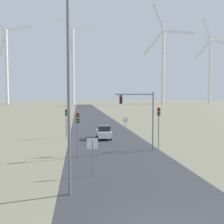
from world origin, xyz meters
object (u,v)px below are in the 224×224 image
object	(u,v)px
wind_turbine_left	(6,60)
traffic_light_post_mid_left	(66,117)
stop_sign_near	(92,149)
wind_turbine_right	(163,59)
car_approaching	(104,132)
wind_turbine_far_right	(210,65)
stop_sign_far	(125,122)
wind_turbine_center	(73,61)
traffic_light_post_near_left	(78,125)
traffic_light_post_near_right	(159,119)
traffic_light_mast_overhead	(140,109)
streetlamp	(68,60)

from	to	relation	value
wind_turbine_left	traffic_light_post_mid_left	bearing A→B (deg)	-72.90
traffic_light_post_mid_left	stop_sign_near	bearing A→B (deg)	-81.50
traffic_light_post_mid_left	wind_turbine_right	world-z (taller)	wind_turbine_right
car_approaching	wind_turbine_far_right	xyz separation A→B (m)	(98.77, 158.62, 28.69)
stop_sign_far	wind_turbine_right	size ratio (longest dim) A/B	0.04
stop_sign_near	wind_turbine_center	xyz separation A→B (m)	(-4.63, 176.90, 29.71)
traffic_light_post_mid_left	traffic_light_post_near_left	bearing A→B (deg)	-82.40
wind_turbine_center	wind_turbine_far_right	size ratio (longest dim) A/B	0.98
wind_turbine_left	traffic_light_post_near_right	bearing A→B (deg)	-70.41
traffic_light_post_mid_left	traffic_light_mast_overhead	xyz separation A→B (m)	(8.21, -9.87, 1.51)
car_approaching	wind_turbine_center	distance (m)	163.50
stop_sign_far	traffic_light_post_near_left	xyz separation A→B (m)	(-7.53, -16.45, 1.40)
stop_sign_near	traffic_light_mast_overhead	xyz separation A→B (m)	(5.53, 8.12, 2.48)
wind_turbine_center	wind_turbine_right	distance (m)	65.35
streetlamp	stop_sign_far	xyz separation A→B (m)	(8.03, 25.67, -6.22)
stop_sign_near	streetlamp	bearing A→B (deg)	-114.12
streetlamp	wind_turbine_far_right	size ratio (longest dim) A/B	0.20
wind_turbine_far_right	streetlamp	bearing A→B (deg)	-119.92
stop_sign_near	wind_turbine_center	bearing A→B (deg)	91.50
wind_turbine_center	wind_turbine_right	bearing A→B (deg)	-23.85
streetlamp	traffic_light_post_near_left	bearing A→B (deg)	86.89
streetlamp	traffic_light_post_mid_left	bearing A→B (deg)	93.02
streetlamp	wind_turbine_left	bearing A→B (deg)	105.45
traffic_light_mast_overhead	wind_turbine_far_right	bearing A→B (deg)	60.19
traffic_light_post_near_right	wind_turbine_right	size ratio (longest dim) A/B	0.07
traffic_light_post_mid_left	wind_turbine_far_right	bearing A→B (deg)	56.52
stop_sign_near	stop_sign_far	world-z (taller)	stop_sign_near
stop_sign_far	car_approaching	xyz separation A→B (m)	(-4.05, -5.74, -0.79)
wind_turbine_left	wind_turbine_center	world-z (taller)	wind_turbine_center
streetlamp	wind_turbine_far_right	xyz separation A→B (m)	(102.75, 178.56, 21.68)
wind_turbine_left	wind_turbine_right	bearing A→B (deg)	-11.45
traffic_light_post_near_left	car_approaching	size ratio (longest dim) A/B	1.02
traffic_light_post_near_right	wind_turbine_right	distance (m)	151.35
wind_turbine_left	wind_turbine_right	distance (m)	107.24
streetlamp	wind_turbine_right	xyz separation A→B (m)	(56.67, 153.95, 22.01)
traffic_light_post_mid_left	car_approaching	distance (m)	5.71
streetlamp	traffic_light_post_near_right	xyz separation A→B (m)	(9.44, 12.65, -4.60)
traffic_light_post_near_right	traffic_light_mast_overhead	xyz separation A→B (m)	(-2.35, -1.06, 1.11)
streetlamp	traffic_light_post_near_left	distance (m)	10.42
stop_sign_far	wind_turbine_right	bearing A→B (deg)	69.23
traffic_light_post_near_right	wind_turbine_left	bearing A→B (deg)	109.59
streetlamp	traffic_light_post_near_right	bearing A→B (deg)	53.28
traffic_light_mast_overhead	wind_turbine_center	size ratio (longest dim) A/B	0.10
wind_turbine_right	car_approaching	bearing A→B (deg)	-111.46
wind_turbine_right	traffic_light_post_near_left	bearing A→B (deg)	-111.21
stop_sign_far	traffic_light_mast_overhead	bearing A→B (deg)	-93.86
car_approaching	wind_turbine_right	world-z (taller)	wind_turbine_right
traffic_light_post_near_right	wind_turbine_center	world-z (taller)	wind_turbine_center
traffic_light_post_mid_left	traffic_light_mast_overhead	world-z (taller)	traffic_light_mast_overhead
stop_sign_far	traffic_light_post_near_left	world-z (taller)	traffic_light_post_near_left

